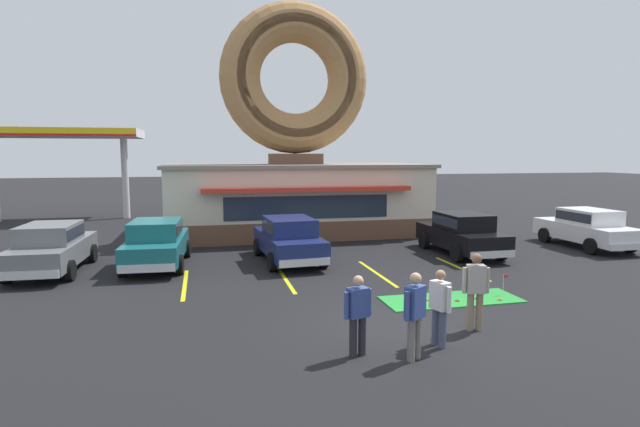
{
  "coord_description": "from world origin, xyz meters",
  "views": [
    {
      "loc": [
        -4.26,
        -9.94,
        3.82
      ],
      "look_at": [
        -0.73,
        5.0,
        2.0
      ],
      "focal_mm": 28.0,
      "sensor_mm": 36.0,
      "label": 1
    }
  ],
  "objects_px": {
    "car_navy": "(289,238)",
    "trash_bin": "(152,236)",
    "car_black": "(461,232)",
    "pedestrian_blue_sweater_man": "(415,312)",
    "pedestrian_leather_jacket_man": "(440,305)",
    "pedestrian_clipboard_woman": "(358,312)",
    "car_grey": "(52,246)",
    "pedestrian_hooded_kid": "(476,288)",
    "golf_ball": "(446,302)",
    "putting_flag_pin": "(505,280)",
    "car_white": "(587,227)",
    "car_teal": "(157,241)"
  },
  "relations": [
    {
      "from": "car_navy",
      "to": "trash_bin",
      "type": "relative_size",
      "value": 4.78
    },
    {
      "from": "car_black",
      "to": "pedestrian_blue_sweater_man",
      "type": "bearing_deg",
      "value": -123.55
    },
    {
      "from": "pedestrian_blue_sweater_man",
      "to": "pedestrian_leather_jacket_man",
      "type": "distance_m",
      "value": 0.91
    },
    {
      "from": "pedestrian_clipboard_woman",
      "to": "car_grey",
      "type": "bearing_deg",
      "value": 130.96
    },
    {
      "from": "car_grey",
      "to": "pedestrian_hooded_kid",
      "type": "relative_size",
      "value": 2.7
    },
    {
      "from": "golf_ball",
      "to": "trash_bin",
      "type": "xyz_separation_m",
      "value": [
        -8.07,
        9.83,
        0.45
      ]
    },
    {
      "from": "golf_ball",
      "to": "putting_flag_pin",
      "type": "bearing_deg",
      "value": 10.83
    },
    {
      "from": "car_white",
      "to": "pedestrian_blue_sweater_man",
      "type": "xyz_separation_m",
      "value": [
        -11.58,
        -8.92,
        0.05
      ]
    },
    {
      "from": "golf_ball",
      "to": "trash_bin",
      "type": "bearing_deg",
      "value": 129.41
    },
    {
      "from": "car_white",
      "to": "pedestrian_leather_jacket_man",
      "type": "xyz_separation_m",
      "value": [
        -10.82,
        -8.41,
        -0.02
      ]
    },
    {
      "from": "trash_bin",
      "to": "car_teal",
      "type": "bearing_deg",
      "value": -82.32
    },
    {
      "from": "car_teal",
      "to": "pedestrian_blue_sweater_man",
      "type": "distance_m",
      "value": 10.75
    },
    {
      "from": "golf_ball",
      "to": "car_teal",
      "type": "height_order",
      "value": "car_teal"
    },
    {
      "from": "pedestrian_blue_sweater_man",
      "to": "pedestrian_clipboard_woman",
      "type": "distance_m",
      "value": 1.06
    },
    {
      "from": "pedestrian_blue_sweater_man",
      "to": "trash_bin",
      "type": "distance_m",
      "value": 14.15
    },
    {
      "from": "car_navy",
      "to": "car_grey",
      "type": "height_order",
      "value": "same"
    },
    {
      "from": "golf_ball",
      "to": "car_navy",
      "type": "height_order",
      "value": "car_navy"
    },
    {
      "from": "trash_bin",
      "to": "pedestrian_blue_sweater_man",
      "type": "bearing_deg",
      "value": -65.64
    },
    {
      "from": "car_grey",
      "to": "pedestrian_blue_sweater_man",
      "type": "height_order",
      "value": "pedestrian_blue_sweater_man"
    },
    {
      "from": "pedestrian_hooded_kid",
      "to": "trash_bin",
      "type": "bearing_deg",
      "value": 123.56
    },
    {
      "from": "golf_ball",
      "to": "pedestrian_hooded_kid",
      "type": "xyz_separation_m",
      "value": [
        -0.3,
        -1.89,
        0.9
      ]
    },
    {
      "from": "putting_flag_pin",
      "to": "pedestrian_clipboard_woman",
      "type": "xyz_separation_m",
      "value": [
        -5.14,
        -3.0,
        0.42
      ]
    },
    {
      "from": "car_white",
      "to": "pedestrian_leather_jacket_man",
      "type": "bearing_deg",
      "value": -142.14
    },
    {
      "from": "pedestrian_blue_sweater_man",
      "to": "pedestrian_leather_jacket_man",
      "type": "height_order",
      "value": "pedestrian_blue_sweater_man"
    },
    {
      "from": "car_grey",
      "to": "putting_flag_pin",
      "type": "bearing_deg",
      "value": -24.35
    },
    {
      "from": "putting_flag_pin",
      "to": "golf_ball",
      "type": "bearing_deg",
      "value": -169.17
    },
    {
      "from": "car_grey",
      "to": "pedestrian_blue_sweater_man",
      "type": "distance_m",
      "value": 12.59
    },
    {
      "from": "car_navy",
      "to": "golf_ball",
      "type": "bearing_deg",
      "value": -62.88
    },
    {
      "from": "car_white",
      "to": "pedestrian_clipboard_woman",
      "type": "distance_m",
      "value": 15.16
    },
    {
      "from": "car_grey",
      "to": "golf_ball",
      "type": "bearing_deg",
      "value": -29.55
    },
    {
      "from": "pedestrian_blue_sweater_man",
      "to": "pedestrian_leather_jacket_man",
      "type": "xyz_separation_m",
      "value": [
        0.76,
        0.5,
        -0.07
      ]
    },
    {
      "from": "car_navy",
      "to": "pedestrian_hooded_kid",
      "type": "xyz_separation_m",
      "value": [
        2.76,
        -7.87,
        0.08
      ]
    },
    {
      "from": "car_teal",
      "to": "pedestrian_blue_sweater_man",
      "type": "height_order",
      "value": "pedestrian_blue_sweater_man"
    },
    {
      "from": "car_white",
      "to": "car_grey",
      "type": "xyz_separation_m",
      "value": [
        -20.17,
        0.28,
        0.0
      ]
    },
    {
      "from": "pedestrian_hooded_kid",
      "to": "pedestrian_leather_jacket_man",
      "type": "xyz_separation_m",
      "value": [
        -1.18,
        -0.67,
        -0.09
      ]
    },
    {
      "from": "car_white",
      "to": "car_grey",
      "type": "bearing_deg",
      "value": 179.2
    },
    {
      "from": "pedestrian_blue_sweater_man",
      "to": "pedestrian_hooded_kid",
      "type": "distance_m",
      "value": 2.26
    },
    {
      "from": "car_teal",
      "to": "putting_flag_pin",
      "type": "bearing_deg",
      "value": -31.81
    },
    {
      "from": "pedestrian_blue_sweater_man",
      "to": "trash_bin",
      "type": "xyz_separation_m",
      "value": [
        -5.83,
        12.88,
        -0.42
      ]
    },
    {
      "from": "pedestrian_blue_sweater_man",
      "to": "pedestrian_clipboard_woman",
      "type": "bearing_deg",
      "value": 156.6
    },
    {
      "from": "car_teal",
      "to": "car_grey",
      "type": "height_order",
      "value": "same"
    },
    {
      "from": "car_navy",
      "to": "car_grey",
      "type": "bearing_deg",
      "value": 178.81
    },
    {
      "from": "putting_flag_pin",
      "to": "car_white",
      "type": "xyz_separation_m",
      "value": [
        7.42,
        5.49,
        0.43
      ]
    },
    {
      "from": "car_navy",
      "to": "car_teal",
      "type": "xyz_separation_m",
      "value": [
        -4.53,
        0.29,
        0.0
      ]
    },
    {
      "from": "car_navy",
      "to": "car_teal",
      "type": "distance_m",
      "value": 4.54
    },
    {
      "from": "car_black",
      "to": "pedestrian_clipboard_woman",
      "type": "height_order",
      "value": "car_black"
    },
    {
      "from": "car_black",
      "to": "car_navy",
      "type": "relative_size",
      "value": 0.98
    },
    {
      "from": "car_teal",
      "to": "car_black",
      "type": "bearing_deg",
      "value": -2.61
    },
    {
      "from": "pedestrian_hooded_kid",
      "to": "pedestrian_leather_jacket_man",
      "type": "height_order",
      "value": "pedestrian_hooded_kid"
    },
    {
      "from": "golf_ball",
      "to": "putting_flag_pin",
      "type": "relative_size",
      "value": 0.08
    }
  ]
}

